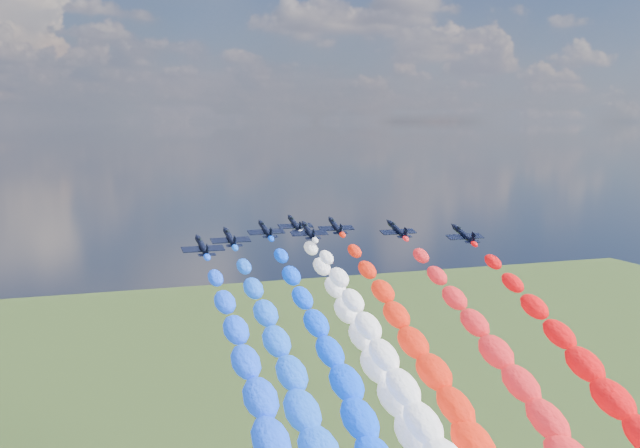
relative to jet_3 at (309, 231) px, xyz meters
name	(u,v)px	position (x,y,z in m)	size (l,w,h in m)	color
jet_0	(202,246)	(-25.07, -13.25, 0.00)	(7.82, 10.49, 2.31)	black
jet_1	(230,238)	(-17.83, -4.29, 0.00)	(7.82, 10.49, 2.31)	black
trail_1	(312,447)	(-17.83, -54.89, -23.13)	(7.03, 99.75, 50.67)	blue
jet_2	(266,230)	(-8.01, 4.91, 0.00)	(7.82, 10.49, 2.31)	black
trail_2	(352,417)	(-8.01, -45.70, -23.13)	(7.03, 99.75, 50.67)	#063EF8
jet_3	(309,231)	(0.00, 0.00, 0.00)	(7.82, 10.49, 2.31)	black
trail_3	(412,421)	(0.00, -50.61, -23.13)	(7.03, 99.75, 50.67)	white
jet_4	(295,224)	(0.75, 11.98, 0.00)	(7.82, 10.49, 2.31)	black
trail_4	(385,396)	(0.75, -38.62, -23.13)	(7.03, 99.75, 50.67)	white
jet_5	(336,226)	(8.10, 5.49, 0.00)	(7.82, 10.49, 2.31)	black
trail_5	(442,403)	(8.10, -45.12, -23.13)	(7.03, 99.75, 50.67)	red
jet_6	(397,230)	(18.50, -4.28, 0.00)	(7.82, 10.49, 2.31)	black
trail_6	(531,416)	(18.50, -54.89, -23.13)	(7.03, 99.75, 50.67)	red
jet_7	(464,234)	(28.31, -15.25, 0.00)	(7.82, 10.49, 2.31)	black
trail_7	(630,434)	(28.31, -65.86, -23.13)	(7.03, 99.75, 50.67)	red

